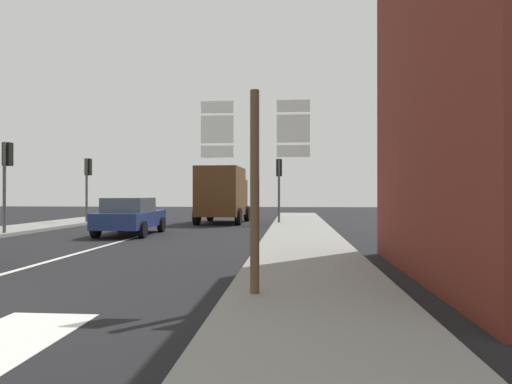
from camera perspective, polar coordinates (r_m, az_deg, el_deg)
name	(u,v)px	position (r m, az deg, el deg)	size (l,w,h in m)	color
ground_plane	(127,240)	(17.05, -15.60, -5.69)	(80.00, 80.00, 0.00)	black
sidewalk_right	(304,246)	(14.02, 5.96, -6.61)	(2.73, 44.00, 0.14)	gray
lane_centre_stripe	(74,254)	(13.39, -21.57, -7.18)	(0.16, 12.00, 0.01)	silver
lane_turn_arrow	(6,339)	(6.10, -28.47, -15.69)	(1.20, 2.20, 0.01)	silver
sedan_far	(130,216)	(18.91, -15.25, -2.84)	(2.06, 4.25, 1.47)	navy
delivery_truck	(223,193)	(25.46, -4.14, -0.16)	(2.60, 5.06, 3.05)	#4C2D14
route_sign_post	(255,176)	(6.97, -0.15, 2.04)	(1.66, 0.14, 3.20)	brown
traffic_light_far_right	(279,176)	(24.14, 2.86, 1.97)	(0.30, 0.49, 3.44)	#47474C
traffic_light_far_left	(88,176)	(26.35, -20.05, 1.92)	(0.30, 0.49, 3.51)	#47474C
traffic_light_near_left	(7,167)	(20.19, -28.41, 2.76)	(0.30, 0.49, 3.60)	#47474C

